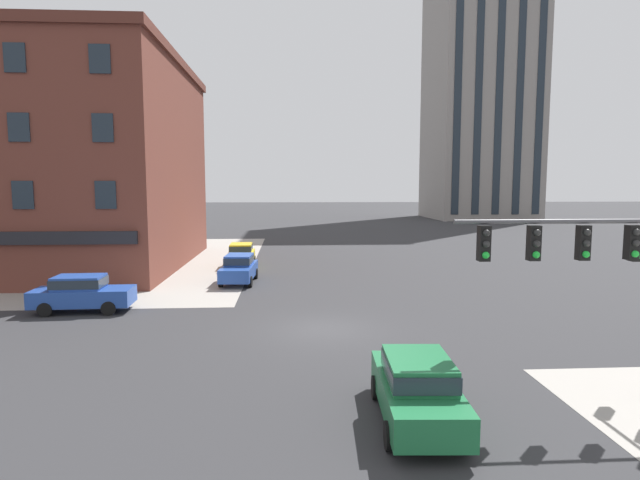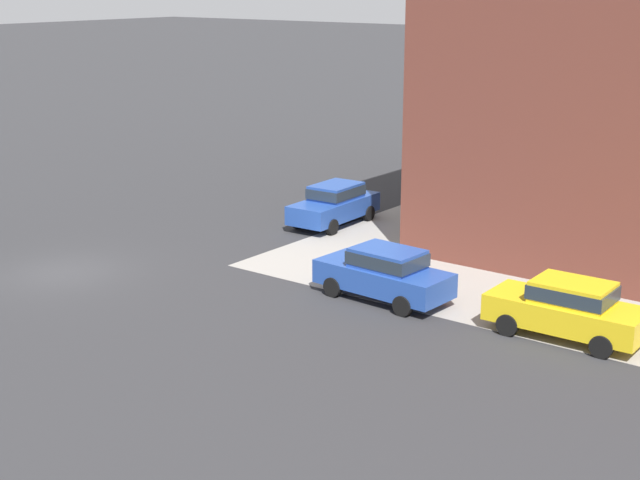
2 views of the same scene
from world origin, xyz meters
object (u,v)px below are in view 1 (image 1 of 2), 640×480
at_px(car_parked_curb, 82,292).
at_px(car_main_mid, 241,254).
at_px(car_main_southbound_near, 417,386).
at_px(traffic_signal_main, 616,268).
at_px(car_main_southbound_far, 239,267).

height_order(car_parked_curb, car_main_mid, same).
distance_m(car_parked_curb, car_main_mid, 14.06).
distance_m(car_main_southbound_near, car_main_mid, 25.49).
bearing_deg(car_parked_curb, traffic_signal_main, -31.50).
bearing_deg(car_main_southbound_near, car_parked_curb, 136.52).
xyz_separation_m(car_main_southbound_near, car_main_mid, (-6.51, 24.64, 0.00)).
xyz_separation_m(traffic_signal_main, car_main_southbound_near, (-5.46, -0.89, -2.74)).
bearing_deg(car_main_mid, car_main_southbound_near, -75.20).
bearing_deg(car_parked_curb, car_main_mid, 64.15).
bearing_deg(car_parked_curb, car_main_southbound_far, 45.98).
height_order(traffic_signal_main, car_main_mid, traffic_signal_main).
distance_m(car_main_southbound_near, car_parked_curb, 17.42).
distance_m(traffic_signal_main, car_main_southbound_near, 6.18).
xyz_separation_m(car_main_southbound_far, car_main_mid, (-0.41, 5.88, 0.00)).
distance_m(traffic_signal_main, car_main_mid, 26.73).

